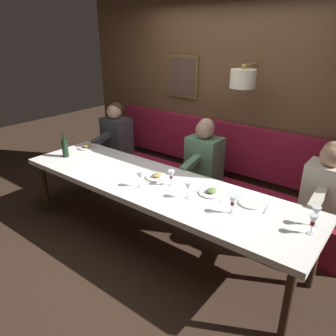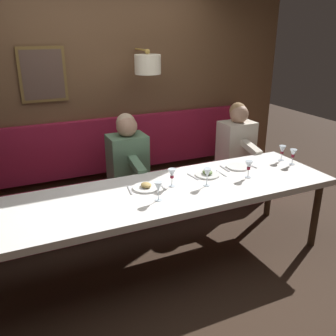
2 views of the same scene
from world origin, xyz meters
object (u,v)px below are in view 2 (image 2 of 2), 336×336
wine_glass_5 (282,150)px  wine_glass_1 (158,187)px  wine_glass_0 (207,173)px  wine_glass_3 (249,166)px  diner_nearest (237,138)px  wine_glass_2 (172,174)px  diner_near (128,153)px  dining_table (157,197)px  wine_glass_4 (293,154)px

wine_glass_5 → wine_glass_1: bearing=102.3°
wine_glass_0 → wine_glass_1: same height
wine_glass_5 → wine_glass_3: bearing=111.6°
wine_glass_1 → diner_nearest: bearing=-54.9°
wine_glass_2 → diner_near: bearing=8.9°
diner_near → wine_glass_0: 1.04m
dining_table → wine_glass_0: wine_glass_0 is taller
wine_glass_3 → dining_table: bearing=86.1°
wine_glass_4 → wine_glass_1: bearing=97.1°
wine_glass_2 → wine_glass_3: size_ratio=1.00×
diner_nearest → wine_glass_2: 1.51m
wine_glass_0 → wine_glass_2: same height
wine_glass_0 → wine_glass_4: bearing=-84.5°
diner_nearest → wine_glass_2: bearing=123.3°
diner_nearest → wine_glass_5: (-0.70, -0.09, 0.04)m
dining_table → wine_glass_0: 0.49m
wine_glass_5 → wine_glass_2: bearing=95.4°
dining_table → wine_glass_2: 0.24m
diner_near → wine_glass_0: size_ratio=4.82×
diner_near → dining_table: bearing=177.6°
wine_glass_1 → wine_glass_5: size_ratio=1.00×
wine_glass_1 → diner_near: bearing=-5.1°
wine_glass_2 → diner_nearest: bearing=-56.7°
dining_table → wine_glass_3: wine_glass_3 is taller
dining_table → wine_glass_3: size_ratio=20.08×
diner_nearest → diner_near: 1.40m
diner_near → wine_glass_1: (-1.05, 0.09, 0.04)m
diner_nearest → wine_glass_0: (-0.95, 0.98, 0.04)m
wine_glass_5 → diner_near: bearing=64.6°
wine_glass_2 → wine_glass_3: same height
diner_near → wine_glass_3: 1.29m
diner_nearest → wine_glass_1: 1.82m
wine_glass_1 → wine_glass_3: 0.97m
wine_glass_1 → wine_glass_5: bearing=-77.7°
diner_nearest → wine_glass_1: size_ratio=4.82×
wine_glass_2 → wine_glass_5: (0.13, -1.35, 0.00)m
wine_glass_5 → wine_glass_4: bearing=-173.4°
dining_table → wine_glass_3: bearing=-93.9°
dining_table → wine_glass_5: bearing=-83.3°
wine_glass_1 → wine_glass_4: bearing=-82.9°
wine_glass_1 → wine_glass_5: (0.34, -1.57, -0.00)m
wine_glass_2 → wine_glass_3: bearing=-98.7°
diner_nearest → wine_glass_5: size_ratio=4.82×
dining_table → wine_glass_1: size_ratio=20.08×
dining_table → wine_glass_4: bearing=-88.7°
wine_glass_4 → wine_glass_5: 0.14m
dining_table → wine_glass_4: size_ratio=20.08×
diner_near → wine_glass_5: diner_near is taller
wine_glass_2 → wine_glass_5: size_ratio=1.00×
wine_glass_0 → wine_glass_3: size_ratio=1.00×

